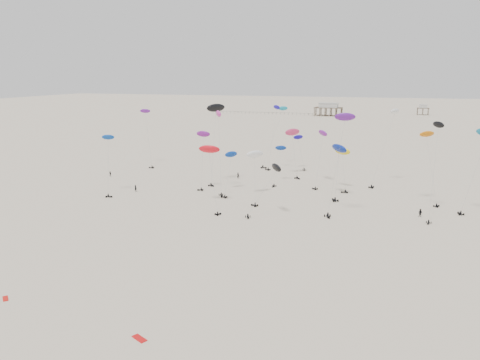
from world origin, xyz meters
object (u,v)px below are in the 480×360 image
(pavilion_small, at_px, (423,110))
(pavilion_main, at_px, (328,110))
(rig_0, at_px, (341,142))
(rig_9, at_px, (203,145))
(rig_4, at_px, (293,138))
(spectator_0, at_px, (136,192))

(pavilion_small, bearing_deg, pavilion_main, -156.80)
(rig_0, bearing_deg, rig_9, -40.90)
(pavilion_small, bearing_deg, rig_4, -102.55)
(rig_0, bearing_deg, pavilion_small, -117.34)
(rig_0, height_order, spectator_0, rig_0)
(spectator_0, bearing_deg, pavilion_small, -94.50)
(rig_0, xyz_separation_m, rig_4, (-18.47, 41.04, -5.10))
(pavilion_main, distance_m, rig_9, 245.91)
(pavilion_main, xyz_separation_m, rig_9, (-5.89, -245.70, 8.16))
(spectator_0, bearing_deg, rig_4, -122.56)
(pavilion_main, relative_size, spectator_0, 9.30)
(pavilion_small, xyz_separation_m, rig_9, (-75.89, -275.70, 8.89))
(rig_0, bearing_deg, spectator_0, -25.83)
(rig_0, relative_size, rig_4, 1.53)
(rig_0, bearing_deg, rig_4, -85.84)
(pavilion_main, relative_size, pavilion_small, 2.33)
(spectator_0, bearing_deg, pavilion_main, -81.55)
(pavilion_small, bearing_deg, rig_9, -105.39)
(pavilion_main, xyz_separation_m, rig_0, (32.95, -260.48, 12.66))
(rig_9, bearing_deg, rig_4, -51.55)
(pavilion_main, relative_size, rig_9, 1.28)
(rig_0, relative_size, rig_9, 1.44)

